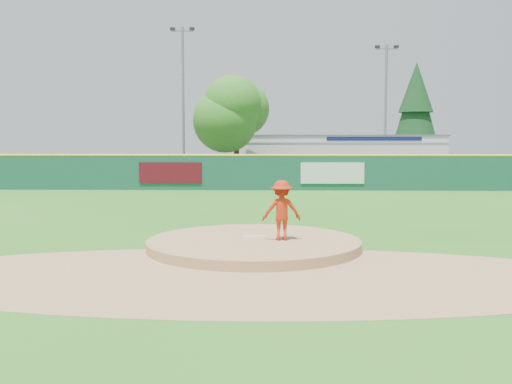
{
  "coord_description": "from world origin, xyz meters",
  "views": [
    {
      "loc": [
        0.47,
        -14.53,
        2.75
      ],
      "look_at": [
        0.0,
        2.0,
        1.3
      ],
      "focal_mm": 40.0,
      "sensor_mm": 36.0,
      "label": 1
    }
  ],
  "objects_px": {
    "van": "(309,175)",
    "conifer_tree": "(416,110)",
    "pitcher": "(282,210)",
    "light_pole_left": "(183,96)",
    "playground_slide": "(54,172)",
    "pool_building_grp": "(340,156)",
    "deciduous_tree": "(237,116)",
    "light_pole_right": "(386,105)"
  },
  "relations": [
    {
      "from": "pitcher",
      "to": "light_pole_right",
      "type": "distance_m",
      "value": 30.59
    },
    {
      "from": "pitcher",
      "to": "pool_building_grp",
      "type": "xyz_separation_m",
      "value": [
        5.29,
        32.09,
        0.65
      ]
    },
    {
      "from": "pool_building_grp",
      "to": "conifer_tree",
      "type": "relative_size",
      "value": 1.6
    },
    {
      "from": "pitcher",
      "to": "light_pole_right",
      "type": "height_order",
      "value": "light_pole_right"
    },
    {
      "from": "pool_building_grp",
      "to": "deciduous_tree",
      "type": "distance_m",
      "value": 11.01
    },
    {
      "from": "conifer_tree",
      "to": "light_pole_left",
      "type": "bearing_deg",
      "value": -154.65
    },
    {
      "from": "pool_building_grp",
      "to": "pitcher",
      "type": "bearing_deg",
      "value": -99.36
    },
    {
      "from": "conifer_tree",
      "to": "playground_slide",
      "type": "bearing_deg",
      "value": -155.51
    },
    {
      "from": "pitcher",
      "to": "pool_building_grp",
      "type": "distance_m",
      "value": 32.53
    },
    {
      "from": "deciduous_tree",
      "to": "light_pole_right",
      "type": "height_order",
      "value": "light_pole_right"
    },
    {
      "from": "deciduous_tree",
      "to": "conifer_tree",
      "type": "bearing_deg",
      "value": 36.25
    },
    {
      "from": "pitcher",
      "to": "light_pole_left",
      "type": "bearing_deg",
      "value": -82.59
    },
    {
      "from": "van",
      "to": "pool_building_grp",
      "type": "height_order",
      "value": "pool_building_grp"
    },
    {
      "from": "pitcher",
      "to": "light_pole_right",
      "type": "bearing_deg",
      "value": -112.41
    },
    {
      "from": "van",
      "to": "conifer_tree",
      "type": "xyz_separation_m",
      "value": [
        10.27,
        15.35,
        4.83
      ]
    },
    {
      "from": "pitcher",
      "to": "deciduous_tree",
      "type": "bearing_deg",
      "value": -90.34
    },
    {
      "from": "pitcher",
      "to": "light_pole_left",
      "type": "xyz_separation_m",
      "value": [
        -6.71,
        27.09,
        5.04
      ]
    },
    {
      "from": "pool_building_grp",
      "to": "light_pole_right",
      "type": "bearing_deg",
      "value": -44.95
    },
    {
      "from": "conifer_tree",
      "to": "pool_building_grp",
      "type": "bearing_deg",
      "value": -150.22
    },
    {
      "from": "pool_building_grp",
      "to": "light_pole_right",
      "type": "height_order",
      "value": "light_pole_right"
    },
    {
      "from": "van",
      "to": "light_pole_left",
      "type": "relative_size",
      "value": 0.45
    },
    {
      "from": "pool_building_grp",
      "to": "light_pole_left",
      "type": "distance_m",
      "value": 13.72
    },
    {
      "from": "pitcher",
      "to": "conifer_tree",
      "type": "distance_m",
      "value": 38.39
    },
    {
      "from": "playground_slide",
      "to": "light_pole_right",
      "type": "height_order",
      "value": "light_pole_right"
    },
    {
      "from": "playground_slide",
      "to": "light_pole_left",
      "type": "relative_size",
      "value": 0.23
    },
    {
      "from": "playground_slide",
      "to": "pitcher",
      "type": "bearing_deg",
      "value": -57.55
    },
    {
      "from": "pool_building_grp",
      "to": "light_pole_right",
      "type": "xyz_separation_m",
      "value": [
        3.0,
        -2.99,
        3.88
      ]
    },
    {
      "from": "playground_slide",
      "to": "deciduous_tree",
      "type": "bearing_deg",
      "value": 6.69
    },
    {
      "from": "pitcher",
      "to": "playground_slide",
      "type": "xyz_separation_m",
      "value": [
        -15.03,
        23.65,
        -0.29
      ]
    },
    {
      "from": "pool_building_grp",
      "to": "light_pole_right",
      "type": "relative_size",
      "value": 1.52
    },
    {
      "from": "pool_building_grp",
      "to": "playground_slide",
      "type": "distance_m",
      "value": 22.03
    },
    {
      "from": "pool_building_grp",
      "to": "deciduous_tree",
      "type": "height_order",
      "value": "deciduous_tree"
    },
    {
      "from": "pool_building_grp",
      "to": "playground_slide",
      "type": "height_order",
      "value": "pool_building_grp"
    },
    {
      "from": "playground_slide",
      "to": "deciduous_tree",
      "type": "height_order",
      "value": "deciduous_tree"
    },
    {
      "from": "light_pole_left",
      "to": "van",
      "type": "bearing_deg",
      "value": -36.03
    },
    {
      "from": "van",
      "to": "deciduous_tree",
      "type": "relative_size",
      "value": 0.67
    },
    {
      "from": "pitcher",
      "to": "light_pole_left",
      "type": "distance_m",
      "value": 28.36
    },
    {
      "from": "light_pole_left",
      "to": "deciduous_tree",
      "type": "bearing_deg",
      "value": -26.57
    },
    {
      "from": "playground_slide",
      "to": "deciduous_tree",
      "type": "distance_m",
      "value": 12.99
    },
    {
      "from": "conifer_tree",
      "to": "van",
      "type": "bearing_deg",
      "value": -123.8
    },
    {
      "from": "van",
      "to": "pool_building_grp",
      "type": "bearing_deg",
      "value": -15.18
    },
    {
      "from": "pool_building_grp",
      "to": "deciduous_tree",
      "type": "bearing_deg",
      "value": -138.84
    }
  ]
}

